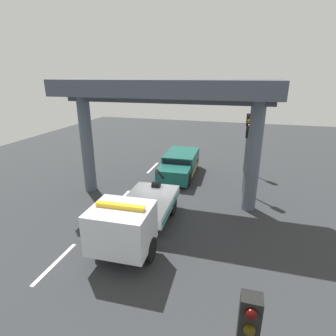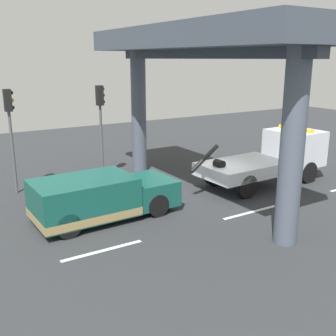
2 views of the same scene
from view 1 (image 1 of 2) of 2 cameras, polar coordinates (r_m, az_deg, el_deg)
ground_plane at (r=15.64m, az=-1.81°, el=-7.84°), size 60.00×40.00×0.10m
lane_stripe_west at (r=21.58m, az=-3.24°, el=0.07°), size 2.60×0.16×0.01m
lane_stripe_mid at (r=16.45m, az=-10.02°, el=-6.52°), size 2.60×0.16×0.01m
lane_stripe_east at (r=12.13m, az=-22.77°, el=-18.06°), size 2.60×0.16×0.01m
tow_truck_white at (r=12.03m, az=-7.05°, el=-10.08°), size 7.28×2.56×2.46m
towed_van_green at (r=19.84m, az=2.53°, el=0.72°), size 5.25×2.34×1.58m
overpass_structure at (r=14.79m, az=-1.05°, el=14.60°), size 3.60×11.79×6.82m
traffic_light_near at (r=20.62m, az=16.51°, el=7.66°), size 0.39×0.32×4.42m
traffic_light_far at (r=16.71m, az=16.51°, el=5.13°), size 0.39×0.32×4.43m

